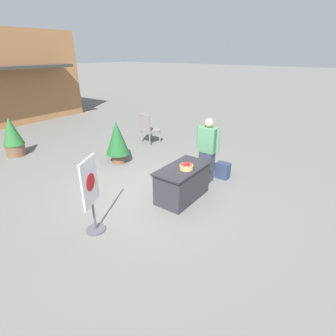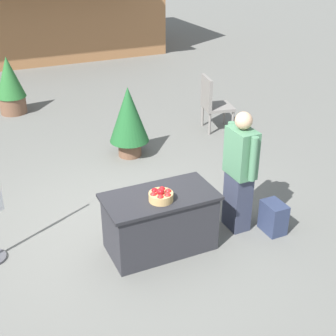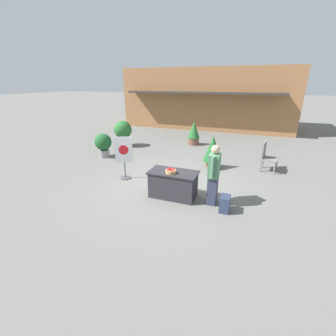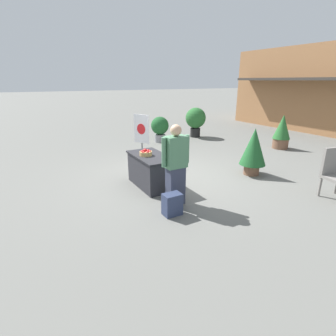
{
  "view_description": "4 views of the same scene",
  "coord_description": "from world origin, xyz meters",
  "px_view_note": "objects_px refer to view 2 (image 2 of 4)",
  "views": [
    {
      "loc": [
        -4.12,
        -3.56,
        3.07
      ],
      "look_at": [
        -0.32,
        -0.77,
        0.96
      ],
      "focal_mm": 28.0,
      "sensor_mm": 36.0,
      "label": 1
    },
    {
      "loc": [
        -1.65,
        -5.12,
        3.55
      ],
      "look_at": [
        0.61,
        -0.23,
        0.81
      ],
      "focal_mm": 50.0,
      "sensor_mm": 36.0,
      "label": 2
    },
    {
      "loc": [
        2.17,
        -6.18,
        3.08
      ],
      "look_at": [
        -0.1,
        -0.19,
        0.62
      ],
      "focal_mm": 24.0,
      "sensor_mm": 36.0,
      "label": 3
    },
    {
      "loc": [
        5.56,
        -3.28,
        2.41
      ],
      "look_at": [
        0.61,
        -0.48,
        0.5
      ],
      "focal_mm": 28.0,
      "sensor_mm": 36.0,
      "label": 4
    }
  ],
  "objects_px": {
    "apple_basket": "(161,195)",
    "backpack": "(273,217)",
    "person_visitor": "(240,172)",
    "display_table": "(160,222)",
    "patio_chair": "(213,101)",
    "potted_plant_far_left": "(129,118)",
    "potted_plant_near_left": "(10,84)"
  },
  "relations": [
    {
      "from": "display_table",
      "to": "backpack",
      "type": "height_order",
      "value": "display_table"
    },
    {
      "from": "apple_basket",
      "to": "person_visitor",
      "type": "distance_m",
      "value": 1.15
    },
    {
      "from": "apple_basket",
      "to": "person_visitor",
      "type": "height_order",
      "value": "person_visitor"
    },
    {
      "from": "person_visitor",
      "to": "potted_plant_near_left",
      "type": "height_order",
      "value": "person_visitor"
    },
    {
      "from": "person_visitor",
      "to": "backpack",
      "type": "bearing_deg",
      "value": 142.03
    },
    {
      "from": "display_table",
      "to": "person_visitor",
      "type": "bearing_deg",
      "value": 0.01
    },
    {
      "from": "display_table",
      "to": "patio_chair",
      "type": "bearing_deg",
      "value": 51.15
    },
    {
      "from": "apple_basket",
      "to": "backpack",
      "type": "relative_size",
      "value": 0.68
    },
    {
      "from": "apple_basket",
      "to": "patio_chair",
      "type": "distance_m",
      "value": 4.13
    },
    {
      "from": "backpack",
      "to": "patio_chair",
      "type": "xyz_separation_m",
      "value": [
        1.03,
        3.42,
        0.37
      ]
    },
    {
      "from": "backpack",
      "to": "potted_plant_far_left",
      "type": "bearing_deg",
      "value": 106.37
    },
    {
      "from": "apple_basket",
      "to": "backpack",
      "type": "bearing_deg",
      "value": -6.75
    },
    {
      "from": "display_table",
      "to": "patio_chair",
      "type": "distance_m",
      "value": 4.01
    },
    {
      "from": "potted_plant_near_left",
      "to": "backpack",
      "type": "bearing_deg",
      "value": -68.37
    },
    {
      "from": "potted_plant_far_left",
      "to": "person_visitor",
      "type": "bearing_deg",
      "value": -79.53
    },
    {
      "from": "display_table",
      "to": "backpack",
      "type": "distance_m",
      "value": 1.53
    },
    {
      "from": "apple_basket",
      "to": "potted_plant_near_left",
      "type": "height_order",
      "value": "potted_plant_near_left"
    },
    {
      "from": "apple_basket",
      "to": "potted_plant_far_left",
      "type": "relative_size",
      "value": 0.23
    },
    {
      "from": "display_table",
      "to": "apple_basket",
      "type": "distance_m",
      "value": 0.46
    },
    {
      "from": "backpack",
      "to": "potted_plant_near_left",
      "type": "distance_m",
      "value": 6.53
    },
    {
      "from": "person_visitor",
      "to": "display_table",
      "type": "bearing_deg",
      "value": 0.0
    },
    {
      "from": "backpack",
      "to": "potted_plant_near_left",
      "type": "xyz_separation_m",
      "value": [
        -2.4,
        6.05,
        0.43
      ]
    },
    {
      "from": "person_visitor",
      "to": "patio_chair",
      "type": "height_order",
      "value": "person_visitor"
    },
    {
      "from": "backpack",
      "to": "potted_plant_near_left",
      "type": "relative_size",
      "value": 0.34
    },
    {
      "from": "apple_basket",
      "to": "backpack",
      "type": "distance_m",
      "value": 1.65
    },
    {
      "from": "apple_basket",
      "to": "display_table",
      "type": "bearing_deg",
      "value": 72.33
    },
    {
      "from": "apple_basket",
      "to": "patio_chair",
      "type": "height_order",
      "value": "patio_chair"
    },
    {
      "from": "potted_plant_far_left",
      "to": "patio_chair",
      "type": "bearing_deg",
      "value": 13.03
    },
    {
      "from": "patio_chair",
      "to": "potted_plant_far_left",
      "type": "height_order",
      "value": "potted_plant_far_left"
    },
    {
      "from": "potted_plant_far_left",
      "to": "potted_plant_near_left",
      "type": "relative_size",
      "value": 1.01
    },
    {
      "from": "apple_basket",
      "to": "patio_chair",
      "type": "relative_size",
      "value": 0.27
    },
    {
      "from": "patio_chair",
      "to": "potted_plant_far_left",
      "type": "distance_m",
      "value": 1.96
    }
  ]
}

